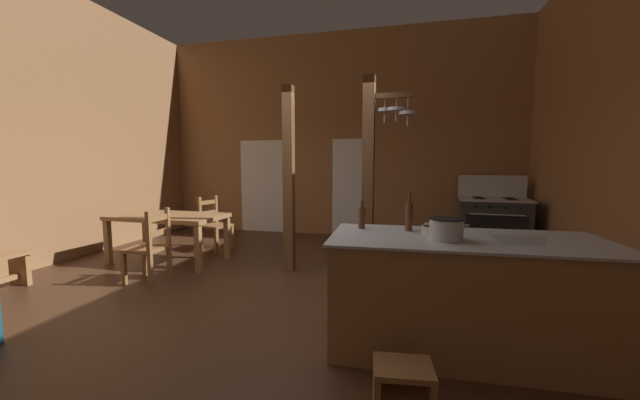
{
  "coord_description": "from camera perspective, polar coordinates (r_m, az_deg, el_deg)",
  "views": [
    {
      "loc": [
        1.47,
        -3.58,
        1.53
      ],
      "look_at": [
        0.32,
        1.12,
        1.03
      ],
      "focal_mm": 19.67,
      "sensor_mm": 36.0,
      "label": 1
    }
  ],
  "objects": [
    {
      "name": "ground_plane",
      "position": [
        4.18,
        -8.34,
        -16.36
      ],
      "size": [
        8.25,
        8.36,
        0.1
      ],
      "primitive_type": "cube",
      "color": "#422819"
    },
    {
      "name": "wall_back",
      "position": [
        7.6,
        2.55,
        10.39
      ],
      "size": [
        8.25,
        0.14,
        4.25
      ],
      "primitive_type": "cube",
      "color": "#93663F",
      "rests_on": "ground_plane"
    },
    {
      "name": "glazed_door_back_left",
      "position": [
        8.02,
        -9.45,
        2.21
      ],
      "size": [
        1.0,
        0.01,
        2.05
      ],
      "primitive_type": "cube",
      "color": "white",
      "rests_on": "ground_plane"
    },
    {
      "name": "glazed_panel_back_right",
      "position": [
        7.45,
        5.21,
        2.0
      ],
      "size": [
        0.84,
        0.01,
        2.05
      ],
      "primitive_type": "cube",
      "color": "white",
      "rests_on": "ground_plane"
    },
    {
      "name": "kitchen_island",
      "position": [
        3.19,
        22.32,
        -14.0
      ],
      "size": [
        2.19,
        1.04,
        0.94
      ],
      "color": "#9E7044",
      "rests_on": "ground_plane"
    },
    {
      "name": "stove_range",
      "position": [
        6.86,
        26.3,
        -3.49
      ],
      "size": [
        1.2,
        0.9,
        1.32
      ],
      "color": "#2E2E2E",
      "rests_on": "ground_plane"
    },
    {
      "name": "support_post_with_pot_rack",
      "position": [
        4.42,
        8.4,
        4.54
      ],
      "size": [
        0.65,
        0.24,
        2.6
      ],
      "color": "brown",
      "rests_on": "ground_plane"
    },
    {
      "name": "support_post_center",
      "position": [
        4.96,
        -5.09,
        3.23
      ],
      "size": [
        0.14,
        0.14,
        2.6
      ],
      "color": "brown",
      "rests_on": "ground_plane"
    },
    {
      "name": "step_stool",
      "position": [
        2.49,
        13.35,
        -27.12
      ],
      "size": [
        0.39,
        0.32,
        0.3
      ],
      "color": "olive",
      "rests_on": "ground_plane"
    },
    {
      "name": "dining_table",
      "position": [
        5.97,
        -23.43,
        -3.05
      ],
      "size": [
        1.72,
        0.95,
        0.74
      ],
      "color": "#9E7044",
      "rests_on": "ground_plane"
    },
    {
      "name": "ladderback_chair_near_window",
      "position": [
        6.58,
        -16.88,
        -3.78
      ],
      "size": [
        0.54,
        0.54,
        0.95
      ],
      "color": "olive",
      "rests_on": "ground_plane"
    },
    {
      "name": "ladderback_chair_by_post",
      "position": [
        5.09,
        -25.91,
        -6.93
      ],
      "size": [
        0.46,
        0.46,
        0.95
      ],
      "color": "olive",
      "rests_on": "ground_plane"
    },
    {
      "name": "stockpot_on_counter",
      "position": [
        2.9,
        19.85,
        -4.49
      ],
      "size": [
        0.33,
        0.26,
        0.17
      ],
      "color": "#B7BABF",
      "rests_on": "kitchen_island"
    },
    {
      "name": "mixing_bowl_on_counter",
      "position": [
        3.17,
        17.68,
        -4.57
      ],
      "size": [
        0.17,
        0.17,
        0.06
      ],
      "color": "silver",
      "rests_on": "kitchen_island"
    },
    {
      "name": "bottle_tall_on_counter",
      "position": [
        3.24,
        6.81,
        -2.8
      ],
      "size": [
        0.06,
        0.06,
        0.26
      ],
      "color": "#56331E",
      "rests_on": "kitchen_island"
    },
    {
      "name": "bottle_short_on_counter",
      "position": [
        3.19,
        14.3,
        -2.47
      ],
      "size": [
        0.06,
        0.06,
        0.34
      ],
      "color": "#56331E",
      "rests_on": "kitchen_island"
    }
  ]
}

